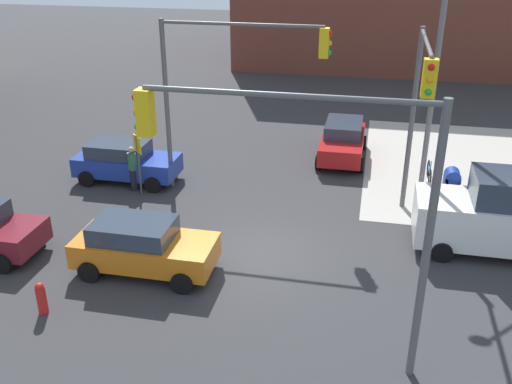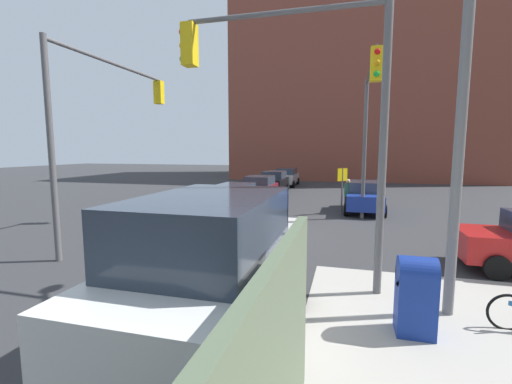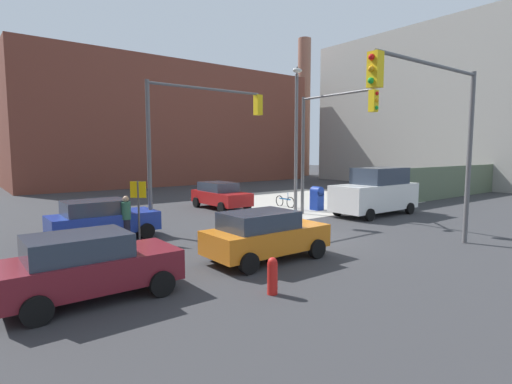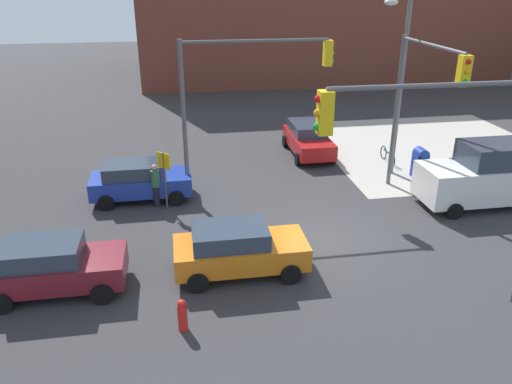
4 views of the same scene
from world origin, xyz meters
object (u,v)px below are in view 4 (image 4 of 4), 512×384
(fire_hydrant, at_px, (182,314))
(bicycle_leaning_on_fence, at_px, (388,156))
(traffic_signal_nw_corner, at_px, (243,86))
(traffic_signal_se_corner, at_px, (461,153))
(mailbox_blue, at_px, (420,162))
(hatchback_orange, at_px, (238,249))
(van_white_delivery, at_px, (489,175))
(traffic_signal_ne_corner, at_px, (420,92))
(hatchback_red, at_px, (308,139))
(sedan_maroon, at_px, (53,266))
(pedestrian_crossing, at_px, (156,185))
(street_lamp_corner, at_px, (399,75))
(coupe_blue, at_px, (139,180))

(fire_hydrant, relative_size, bicycle_leaning_on_fence, 0.54)
(traffic_signal_nw_corner, bearing_deg, traffic_signal_se_corner, -65.23)
(mailbox_blue, distance_m, hatchback_orange, 11.48)
(hatchback_orange, xyz_separation_m, van_white_delivery, (10.71, 3.44, 0.44))
(traffic_signal_ne_corner, bearing_deg, van_white_delivery, -15.36)
(hatchback_red, xyz_separation_m, hatchback_orange, (-5.11, -10.70, -0.00))
(hatchback_orange, relative_size, van_white_delivery, 0.77)
(hatchback_red, bearing_deg, traffic_signal_nw_corner, -131.56)
(sedan_maroon, bearing_deg, pedestrian_crossing, 62.43)
(traffic_signal_nw_corner, xyz_separation_m, street_lamp_corner, (7.06, 1.03, 0.03))
(sedan_maroon, xyz_separation_m, van_white_delivery, (16.24, 3.55, 0.44))
(street_lamp_corner, relative_size, bicycle_leaning_on_fence, 4.57)
(hatchback_red, bearing_deg, traffic_signal_se_corner, -89.56)
(mailbox_blue, bearing_deg, hatchback_orange, -144.70)
(traffic_signal_nw_corner, bearing_deg, sedan_maroon, -136.50)
(traffic_signal_nw_corner, xyz_separation_m, traffic_signal_ne_corner, (6.61, -1.86, -0.07))
(mailbox_blue, relative_size, coupe_blue, 0.35)
(traffic_signal_ne_corner, height_order, bicycle_leaning_on_fence, traffic_signal_ne_corner)
(bicycle_leaning_on_fence, bearing_deg, street_lamp_corner, -111.30)
(coupe_blue, xyz_separation_m, bicycle_leaning_on_fence, (12.09, 2.55, -0.50))
(bicycle_leaning_on_fence, bearing_deg, traffic_signal_nw_corner, -160.73)
(traffic_signal_ne_corner, relative_size, hatchback_red, 1.51)
(sedan_maroon, distance_m, hatchback_orange, 5.53)
(traffic_signal_ne_corner, relative_size, sedan_maroon, 1.62)
(hatchback_red, relative_size, hatchback_orange, 1.04)
(street_lamp_corner, bearing_deg, bicycle_leaning_on_fence, 68.70)
(van_white_delivery, height_order, pedestrian_crossing, van_white_delivery)
(mailbox_blue, xyz_separation_m, van_white_delivery, (1.34, -3.20, 0.52))
(hatchback_orange, distance_m, pedestrian_crossing, 6.04)
(street_lamp_corner, bearing_deg, mailbox_blue, -22.91)
(pedestrian_crossing, bearing_deg, traffic_signal_nw_corner, 90.33)
(coupe_blue, distance_m, pedestrian_crossing, 1.10)
(hatchback_orange, bearing_deg, mailbox_blue, 35.30)
(traffic_signal_ne_corner, relative_size, fire_hydrant, 6.91)
(traffic_signal_se_corner, distance_m, street_lamp_corner, 10.44)
(coupe_blue, bearing_deg, fire_hydrant, -80.43)
(sedan_maroon, bearing_deg, traffic_signal_se_corner, -14.37)
(sedan_maroon, height_order, pedestrian_crossing, pedestrian_crossing)
(traffic_signal_ne_corner, distance_m, hatchback_red, 7.88)
(traffic_signal_ne_corner, height_order, van_white_delivery, traffic_signal_ne_corner)
(street_lamp_corner, bearing_deg, sedan_maroon, -151.93)
(street_lamp_corner, xyz_separation_m, pedestrian_crossing, (-10.75, -1.73, -3.76))
(traffic_signal_se_corner, xyz_separation_m, street_lamp_corner, (2.91, 10.03, 0.02))
(traffic_signal_ne_corner, distance_m, coupe_blue, 11.79)
(fire_hydrant, xyz_separation_m, van_white_delivery, (12.54, 6.00, 0.79))
(hatchback_orange, bearing_deg, van_white_delivery, 17.78)
(traffic_signal_se_corner, height_order, coupe_blue, traffic_signal_se_corner)
(fire_hydrant, bearing_deg, bicycle_leaning_on_fence, 47.07)
(street_lamp_corner, distance_m, mailbox_blue, 4.17)
(mailbox_blue, height_order, bicycle_leaning_on_fence, mailbox_blue)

